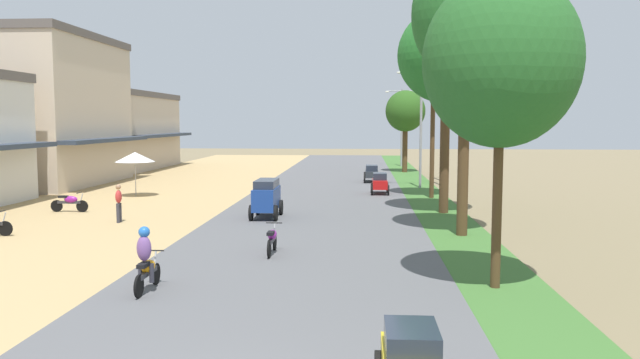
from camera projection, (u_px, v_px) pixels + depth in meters
name	position (u px, v px, depth m)	size (l,w,h in m)	color
shophouse_mid	(34.00, 110.00, 41.54)	(10.24, 12.01, 10.10)	#C6B299
shophouse_far	(117.00, 131.00, 55.68)	(8.74, 13.92, 6.90)	#C6B299
parked_motorbike_fourth	(70.00, 202.00, 29.06)	(1.80, 0.54, 0.94)	black
vendor_umbrella	(135.00, 157.00, 34.91)	(2.20, 2.20, 2.52)	#99999E
pedestrian_on_shoulder	(119.00, 201.00, 26.00)	(0.26, 0.38, 1.62)	#33333D
median_tree_nearest	(501.00, 61.00, 15.36)	(3.90, 3.90, 7.93)	#4C351E
median_tree_second	(466.00, 16.00, 22.43)	(3.98, 3.98, 10.56)	#4C351E
median_tree_third	(446.00, 56.00, 28.23)	(4.46, 4.46, 9.46)	#4C351E
median_tree_fourth	(434.00, 54.00, 33.81)	(3.62, 3.62, 10.25)	#4C351E
median_tree_fifth	(405.00, 112.00, 51.62)	(3.32, 3.32, 6.85)	#4C351E
streetlamp_near	(421.00, 120.00, 39.44)	(3.16, 0.20, 7.56)	gray
streetlamp_mid	(402.00, 122.00, 58.41)	(3.16, 0.20, 7.27)	gray
utility_pole_near	(445.00, 115.00, 43.95)	(1.80, 0.20, 9.11)	brown
utility_pole_far	(447.00, 115.00, 40.25)	(1.80, 0.20, 9.03)	brown
car_van_blue	(266.00, 196.00, 27.23)	(1.19, 2.41, 1.67)	navy
car_hatchback_red	(380.00, 182.00, 36.22)	(1.04, 2.00, 1.23)	red
car_sedan_charcoal	(372.00, 173.00, 43.32)	(1.10, 2.26, 1.19)	#282D33
motorbike_foreground_rider	(146.00, 261.00, 15.35)	(0.54, 1.80, 1.66)	black
motorbike_ahead_second	(272.00, 238.00, 19.80)	(0.54, 1.80, 0.94)	black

